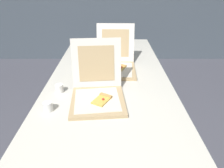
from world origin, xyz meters
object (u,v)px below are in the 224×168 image
pizza_box_middle (116,64)px  cup_white_near_center (60,88)px  cup_white_far (91,58)px  pizza_box_front (98,92)px  cup_white_near_left (48,107)px  table (109,85)px

pizza_box_middle → cup_white_near_center: pizza_box_middle is taller
pizza_box_middle → cup_white_far: size_ratio=7.72×
pizza_box_front → cup_white_near_center: (-0.27, 0.09, -0.02)m
cup_white_near_left → pizza_box_front: bearing=24.1°
cup_white_near_center → cup_white_near_left: (-0.02, -0.21, 0.00)m
pizza_box_middle → table: bearing=-102.7°
cup_white_far → pizza_box_middle: bearing=-37.4°
table → pizza_box_front: 0.28m
cup_white_far → cup_white_near_left: 0.78m
cup_white_far → cup_white_near_center: bearing=-106.2°
table → cup_white_near_left: 0.52m
pizza_box_front → table: bearing=70.5°
pizza_box_front → pizza_box_middle: size_ratio=0.98×
table → cup_white_near_left: size_ratio=38.07×
cup_white_near_center → cup_white_far: bearing=73.8°
table → cup_white_near_center: 0.38m
table → cup_white_near_center: (-0.34, -0.17, 0.07)m
pizza_box_front → cup_white_far: pizza_box_front is taller
pizza_box_front → cup_white_far: (-0.11, 0.63, -0.02)m
table → cup_white_near_center: bearing=-153.3°
cup_white_far → pizza_box_front: bearing=-80.3°
cup_white_near_center → cup_white_near_left: 0.21m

